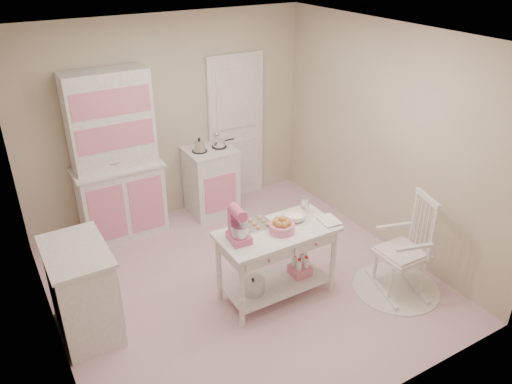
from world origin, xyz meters
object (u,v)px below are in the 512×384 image
rocking_chair (403,245)px  work_table (277,263)px  base_cabinet (83,291)px  stand_mixer (239,225)px  hutch (116,158)px  bread_basket (282,228)px  stove (211,181)px

rocking_chair → work_table: bearing=170.5°
rocking_chair → work_table: size_ratio=0.92×
base_cabinet → work_table: (1.83, -0.47, -0.06)m
rocking_chair → stand_mixer: (-1.59, 0.59, 0.42)m
work_table → stand_mixer: stand_mixer is taller
base_cabinet → rocking_chair: size_ratio=0.84×
base_cabinet → rocking_chair: (3.00, -1.04, 0.09)m
hutch → bread_basket: (1.00, -2.07, -0.19)m
stove → bread_basket: size_ratio=3.68×
stove → stand_mixer: stand_mixer is taller
work_table → bread_basket: size_ratio=4.80×
base_cabinet → bread_basket: 1.96m
stove → rocking_chair: 2.71m
rocking_chair → bread_basket: 1.30m
hutch → bread_basket: bearing=-64.1°
stove → base_cabinet: 2.54m
stand_mixer → bread_basket: (0.44, -0.07, -0.12)m
stove → base_cabinet: size_ratio=1.00×
hutch → work_table: hutch is taller
hutch → rocking_chair: (2.16, -2.59, -0.49)m
bread_basket → stove: bearing=84.5°
work_table → stand_mixer: 0.71m
base_cabinet → bread_basket: base_cabinet is taller
hutch → work_table: bearing=-64.0°
hutch → work_table: 2.34m
bread_basket → stand_mixer: bearing=171.0°
base_cabinet → hutch: bearing=61.4°
hutch → work_table: size_ratio=1.73×
stove → bread_basket: stove is taller
work_table → stand_mixer: bearing=177.3°
base_cabinet → stand_mixer: size_ratio=2.71×
stove → rocking_chair: bearing=-69.3°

